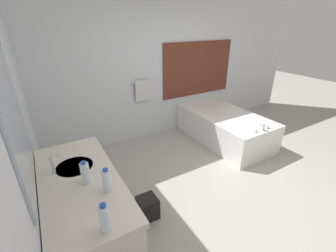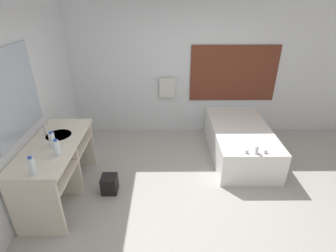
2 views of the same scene
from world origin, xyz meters
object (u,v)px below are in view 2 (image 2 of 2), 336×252
at_px(water_bottle_1, 32,166).
at_px(water_bottle_3, 57,148).
at_px(bathtub, 239,139).
at_px(waste_bin, 110,184).
at_px(water_bottle_2, 52,140).

relative_size(water_bottle_1, water_bottle_3, 1.04).
xyz_separation_m(bathtub, waste_bin, (-2.17, -1.02, -0.17)).
bearing_deg(bathtub, water_bottle_3, -153.22).
xyz_separation_m(water_bottle_1, water_bottle_2, (-0.00, 0.58, -0.00)).
bearing_deg(waste_bin, water_bottle_1, -131.34).
xyz_separation_m(water_bottle_1, water_bottle_3, (0.13, 0.38, -0.00)).
xyz_separation_m(bathtub, water_bottle_1, (-2.80, -1.73, 0.68)).
bearing_deg(bathtub, waste_bin, -154.83).
relative_size(bathtub, water_bottle_3, 8.42).
distance_m(bathtub, water_bottle_1, 3.36).
bearing_deg(water_bottle_1, water_bottle_2, 90.49).
height_order(water_bottle_2, waste_bin, water_bottle_2).
height_order(water_bottle_1, water_bottle_2, water_bottle_1).
relative_size(water_bottle_3, waste_bin, 0.80).
bearing_deg(water_bottle_3, bathtub, 26.78).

